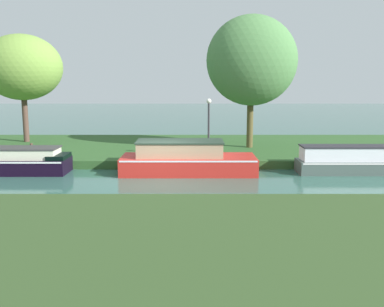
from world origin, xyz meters
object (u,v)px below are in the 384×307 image
Objects in this scene: slate_narrowboat at (361,161)px; willow_tree_centre at (253,61)px; red_barge at (187,159)px; mooring_post_near at (33,151)px; lamp_post at (210,121)px; willow_tree_left at (23,68)px; black_cruiser at (24,161)px.

slate_narrowboat is 0.81× the size of willow_tree_centre.
red_barge is 1.03× the size of slate_narrowboat.
slate_narrowboat is at bearing -4.40° from mooring_post_near.
slate_narrowboat is 7.21m from lamp_post.
mooring_post_near is (-10.96, -3.70, -4.42)m from willow_tree_centre.
willow_tree_left is at bearing 152.89° from lamp_post.
willow_tree_centre reaches higher than lamp_post.
red_barge reaches higher than black_cruiser.
slate_narrowboat is at bearing -22.45° from willow_tree_left.
red_barge is at bearing -9.03° from mooring_post_near.
willow_tree_centre reaches higher than mooring_post_near.
red_barge is at bearing -125.97° from willow_tree_centre.
black_cruiser is (-7.40, 0.00, -0.10)m from red_barge.
slate_narrowboat is 15.28m from black_cruiser.
willow_tree_left is at bearing 169.49° from willow_tree_centre.
mooring_post_near is at bearing -176.37° from lamp_post.
willow_tree_centre is at bearing 18.66° from mooring_post_near.
black_cruiser is 12.86m from willow_tree_centre.
slate_narrowboat is 7.43× the size of mooring_post_near.
red_barge is 0.93× the size of willow_tree_left.
black_cruiser is at bearing 180.00° from red_barge.
willow_tree_centre is (-4.34, 4.88, 4.66)m from slate_narrowboat.
lamp_post reaches higher than red_barge.
lamp_post is (11.08, -5.67, -2.69)m from willow_tree_left.
willow_tree_left is (-2.60, 7.39, 4.39)m from black_cruiser.
willow_tree_centre is at bearing 131.69° from slate_narrowboat.
mooring_post_near is at bearing -67.41° from willow_tree_left.
lamp_post reaches higher than mooring_post_near.
black_cruiser is 0.58× the size of willow_tree_centre.
willow_tree_centre is (13.54, -2.51, 0.30)m from willow_tree_left.
willow_tree_centre is 9.16× the size of mooring_post_near.
red_barge is 2.09× the size of lamp_post.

